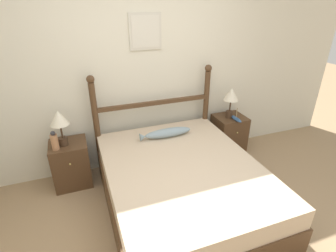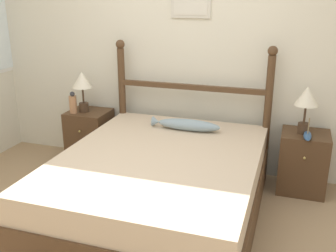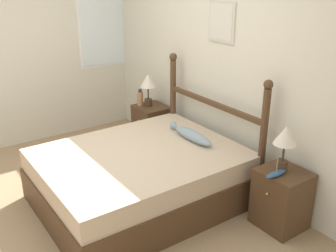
{
  "view_description": "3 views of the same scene",
  "coord_description": "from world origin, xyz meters",
  "px_view_note": "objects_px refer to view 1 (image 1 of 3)",
  "views": [
    {
      "loc": [
        -0.78,
        -1.49,
        2.15
      ],
      "look_at": [
        0.16,
        1.07,
        0.8
      ],
      "focal_mm": 28.0,
      "sensor_mm": 36.0,
      "label": 1
    },
    {
      "loc": [
        1.12,
        -2.15,
        1.81
      ],
      "look_at": [
        0.1,
        0.96,
        0.69
      ],
      "focal_mm": 42.0,
      "sensor_mm": 36.0,
      "label": 2
    },
    {
      "loc": [
        3.27,
        -1.23,
        2.3
      ],
      "look_at": [
        0.12,
        0.97,
        0.76
      ],
      "focal_mm": 42.0,
      "sensor_mm": 36.0,
      "label": 3
    }
  ],
  "objects_px": {
    "table_lamp_left": "(59,121)",
    "bottle": "(55,141)",
    "bed": "(182,186)",
    "fish_pillow": "(167,133)",
    "model_boat": "(236,119)",
    "table_lamp_right": "(231,97)",
    "nightstand_right": "(228,134)",
    "nightstand_left": "(71,164)"
  },
  "relations": [
    {
      "from": "nightstand_right",
      "to": "fish_pillow",
      "type": "height_order",
      "value": "fish_pillow"
    },
    {
      "from": "nightstand_left",
      "to": "table_lamp_right",
      "type": "height_order",
      "value": "table_lamp_right"
    },
    {
      "from": "table_lamp_left",
      "to": "fish_pillow",
      "type": "relative_size",
      "value": 0.66
    },
    {
      "from": "bed",
      "to": "bottle",
      "type": "height_order",
      "value": "bottle"
    },
    {
      "from": "fish_pillow",
      "to": "nightstand_left",
      "type": "bearing_deg",
      "value": 168.65
    },
    {
      "from": "fish_pillow",
      "to": "table_lamp_right",
      "type": "bearing_deg",
      "value": 12.34
    },
    {
      "from": "bed",
      "to": "fish_pillow",
      "type": "distance_m",
      "value": 0.72
    },
    {
      "from": "table_lamp_right",
      "to": "model_boat",
      "type": "height_order",
      "value": "table_lamp_right"
    },
    {
      "from": "nightstand_left",
      "to": "table_lamp_left",
      "type": "distance_m",
      "value": 0.61
    },
    {
      "from": "nightstand_left",
      "to": "nightstand_right",
      "type": "bearing_deg",
      "value": 0.0
    },
    {
      "from": "bed",
      "to": "table_lamp_right",
      "type": "distance_m",
      "value": 1.52
    },
    {
      "from": "nightstand_right",
      "to": "table_lamp_right",
      "type": "distance_m",
      "value": 0.61
    },
    {
      "from": "model_boat",
      "to": "nightstand_right",
      "type": "bearing_deg",
      "value": 93.01
    },
    {
      "from": "bottle",
      "to": "nightstand_left",
      "type": "bearing_deg",
      "value": 39.19
    },
    {
      "from": "bed",
      "to": "fish_pillow",
      "type": "height_order",
      "value": "fish_pillow"
    },
    {
      "from": "table_lamp_left",
      "to": "bottle",
      "type": "bearing_deg",
      "value": -138.22
    },
    {
      "from": "bed",
      "to": "model_boat",
      "type": "distance_m",
      "value": 1.39
    },
    {
      "from": "nightstand_right",
      "to": "bottle",
      "type": "xyz_separation_m",
      "value": [
        -2.38,
        -0.1,
        0.39
      ]
    },
    {
      "from": "bed",
      "to": "model_boat",
      "type": "bearing_deg",
      "value": 33.21
    },
    {
      "from": "bed",
      "to": "nightstand_right",
      "type": "relative_size",
      "value": 3.47
    },
    {
      "from": "bottle",
      "to": "model_boat",
      "type": "height_order",
      "value": "bottle"
    },
    {
      "from": "bottle",
      "to": "model_boat",
      "type": "xyz_separation_m",
      "value": [
        2.38,
        -0.03,
        -0.08
      ]
    },
    {
      "from": "bottle",
      "to": "fish_pillow",
      "type": "distance_m",
      "value": 1.31
    },
    {
      "from": "nightstand_right",
      "to": "fish_pillow",
      "type": "distance_m",
      "value": 1.15
    },
    {
      "from": "table_lamp_left",
      "to": "model_boat",
      "type": "bearing_deg",
      "value": -2.59
    },
    {
      "from": "bed",
      "to": "nightstand_right",
      "type": "distance_m",
      "value": 1.42
    },
    {
      "from": "bed",
      "to": "nightstand_left",
      "type": "xyz_separation_m",
      "value": [
        -1.13,
        0.87,
        0.01
      ]
    },
    {
      "from": "bed",
      "to": "nightstand_left",
      "type": "relative_size",
      "value": 3.47
    },
    {
      "from": "table_lamp_left",
      "to": "bottle",
      "type": "height_order",
      "value": "table_lamp_left"
    },
    {
      "from": "nightstand_left",
      "to": "table_lamp_left",
      "type": "relative_size",
      "value": 1.32
    },
    {
      "from": "nightstand_right",
      "to": "table_lamp_right",
      "type": "height_order",
      "value": "table_lamp_right"
    },
    {
      "from": "bed",
      "to": "fish_pillow",
      "type": "bearing_deg",
      "value": 85.57
    },
    {
      "from": "table_lamp_left",
      "to": "table_lamp_right",
      "type": "height_order",
      "value": "same"
    },
    {
      "from": "nightstand_left",
      "to": "nightstand_right",
      "type": "relative_size",
      "value": 1.0
    },
    {
      "from": "bed",
      "to": "table_lamp_left",
      "type": "bearing_deg",
      "value": 143.98
    },
    {
      "from": "table_lamp_right",
      "to": "fish_pillow",
      "type": "height_order",
      "value": "table_lamp_right"
    },
    {
      "from": "nightstand_left",
      "to": "fish_pillow",
      "type": "xyz_separation_m",
      "value": [
        1.18,
        -0.24,
        0.33
      ]
    },
    {
      "from": "table_lamp_left",
      "to": "model_boat",
      "type": "height_order",
      "value": "table_lamp_left"
    },
    {
      "from": "table_lamp_right",
      "to": "fish_pillow",
      "type": "xyz_separation_m",
      "value": [
        -1.05,
        -0.23,
        -0.27
      ]
    },
    {
      "from": "nightstand_right",
      "to": "fish_pillow",
      "type": "xyz_separation_m",
      "value": [
        -1.08,
        -0.24,
        0.33
      ]
    },
    {
      "from": "table_lamp_left",
      "to": "nightstand_left",
      "type": "bearing_deg",
      "value": 32.36
    },
    {
      "from": "nightstand_right",
      "to": "bottle",
      "type": "relative_size",
      "value": 2.48
    }
  ]
}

